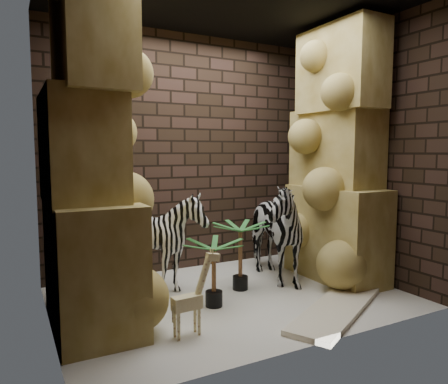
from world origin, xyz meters
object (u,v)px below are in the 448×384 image
zebra_right (268,222)px  surfboard (340,306)px  giraffe_toy (187,293)px  zebra_left (162,245)px  palm_back (214,273)px  palm_front (240,256)px

zebra_right → surfboard: 1.29m
zebra_right → giraffe_toy: 1.76m
zebra_left → palm_back: zebra_left is taller
giraffe_toy → zebra_left: bearing=76.5°
giraffe_toy → surfboard: 1.59m
palm_back → giraffe_toy: bearing=-135.0°
zebra_right → zebra_left: bearing=177.0°
giraffe_toy → surfboard: size_ratio=0.42×
palm_front → palm_back: 0.57m
zebra_right → zebra_left: 1.28m
zebra_left → surfboard: (1.34, -1.32, -0.48)m
zebra_right → zebra_left: zebra_right is taller
zebra_right → palm_back: size_ratio=2.07×
zebra_right → giraffe_toy: zebra_right is taller
giraffe_toy → palm_back: bearing=41.0°
palm_front → surfboard: (0.57, -0.94, -0.35)m
palm_front → zebra_right: bearing=18.5°
zebra_right → zebra_left: (-1.24, 0.23, -0.19)m
giraffe_toy → surfboard: (1.54, -0.14, -0.34)m
zebra_right → zebra_left: size_ratio=1.26×
zebra_left → giraffe_toy: (-0.20, -1.19, -0.14)m
giraffe_toy → palm_back: size_ratio=1.08×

